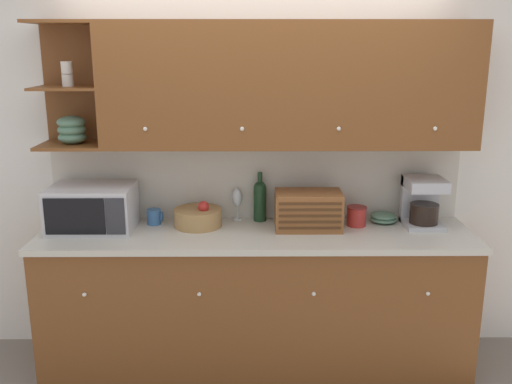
{
  "coord_description": "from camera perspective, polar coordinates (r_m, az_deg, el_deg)",
  "views": [
    {
      "loc": [
        -0.03,
        -3.83,
        2.13
      ],
      "look_at": [
        0.0,
        -0.22,
        1.18
      ],
      "focal_mm": 40.0,
      "sensor_mm": 36.0,
      "label": 1
    }
  ],
  "objects": [
    {
      "name": "ground_plane",
      "position": [
        4.38,
        -0.02,
        -14.43
      ],
      "size": [
        24.0,
        24.0,
        0.0
      ],
      "primitive_type": "plane",
      "color": "slate"
    },
    {
      "name": "wine_glass",
      "position": [
        3.91,
        -1.91,
        -0.64
      ],
      "size": [
        0.07,
        0.07,
        0.23
      ],
      "color": "silver",
      "rests_on": "counter_unit"
    },
    {
      "name": "wine_bottle",
      "position": [
        3.9,
        0.39,
        -0.69
      ],
      "size": [
        0.09,
        0.09,
        0.34
      ],
      "color": "#19381E",
      "rests_on": "counter_unit"
    },
    {
      "name": "coffee_maker",
      "position": [
        3.95,
        16.33,
        -0.93
      ],
      "size": [
        0.25,
        0.27,
        0.33
      ],
      "color": "#B7B7BC",
      "rests_on": "counter_unit"
    },
    {
      "name": "counter_unit",
      "position": [
        3.88,
        0.01,
        -10.58
      ],
      "size": [
        2.81,
        0.66,
        0.94
      ],
      "color": "brown",
      "rests_on": "ground_plane"
    },
    {
      "name": "storage_canister",
      "position": [
        3.87,
        10.02,
        -2.39
      ],
      "size": [
        0.13,
        0.13,
        0.13
      ],
      "color": "#B22D28",
      "rests_on": "counter_unit"
    },
    {
      "name": "wall_back",
      "position": [
        3.94,
        -0.03,
        2.54
      ],
      "size": [
        5.19,
        0.06,
        2.6
      ],
      "color": "white",
      "rests_on": "ground_plane"
    },
    {
      "name": "mug",
      "position": [
        3.91,
        -10.12,
        -2.45
      ],
      "size": [
        0.11,
        0.09,
        0.1
      ],
      "color": "#38669E",
      "rests_on": "counter_unit"
    },
    {
      "name": "fruit_basket",
      "position": [
        3.82,
        -5.8,
        -2.51
      ],
      "size": [
        0.32,
        0.32,
        0.18
      ],
      "color": "#A87F4C",
      "rests_on": "counter_unit"
    },
    {
      "name": "backsplash_panel",
      "position": [
        3.93,
        -0.02,
        1.16
      ],
      "size": [
        2.79,
        0.01,
        0.54
      ],
      "color": "beige",
      "rests_on": "counter_unit"
    },
    {
      "name": "upper_cabinets",
      "position": [
        3.67,
        2.61,
        10.59
      ],
      "size": [
        2.79,
        0.37,
        0.78
      ],
      "color": "brown",
      "rests_on": "backsplash_panel"
    },
    {
      "name": "bowl_stack_on_counter",
      "position": [
        3.98,
        12.62,
        -2.5
      ],
      "size": [
        0.18,
        0.18,
        0.07
      ],
      "color": "slate",
      "rests_on": "counter_unit"
    },
    {
      "name": "bread_box",
      "position": [
        3.75,
        5.24,
        -1.84
      ],
      "size": [
        0.43,
        0.26,
        0.25
      ],
      "color": "brown",
      "rests_on": "counter_unit"
    },
    {
      "name": "microwave",
      "position": [
        3.86,
        -16.04,
        -1.54
      ],
      "size": [
        0.54,
        0.39,
        0.29
      ],
      "color": "silver",
      "rests_on": "counter_unit"
    }
  ]
}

